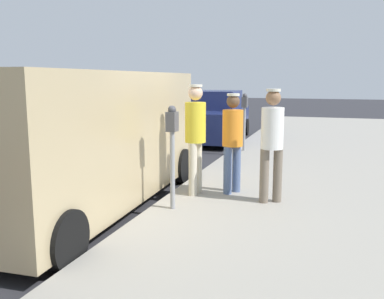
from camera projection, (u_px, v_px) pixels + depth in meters
The scene contains 9 objects.
ground_plane at pixel (104, 203), 7.08m from camera, with size 80.00×80.00×0.00m, color #2D2D33.
sidewalk_slab at pixel (325, 220), 6.00m from camera, with size 5.00×32.00×0.15m, color #9E998E.
parking_meter_near at pixel (172, 139), 6.13m from camera, with size 0.14×0.18×1.52m.
parking_meter_far at pixel (245, 112), 11.22m from camera, with size 0.14×0.18×1.52m.
pedestrian_in_white at pixel (272, 138), 6.47m from camera, with size 0.34×0.34×1.75m.
pedestrian_in_orange at pixel (233, 137), 7.02m from camera, with size 0.34×0.34×1.66m.
pedestrian_in_yellow at pixel (195, 131), 6.95m from camera, with size 0.34×0.36×1.81m.
parked_van at pixel (82, 137), 6.60m from camera, with size 2.27×5.26×2.15m.
parked_sedan_ahead at pixel (213, 118), 14.22m from camera, with size 2.13×4.48×1.65m.
Camera 1 is at (3.49, -6.05, 2.05)m, focal length 39.84 mm.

